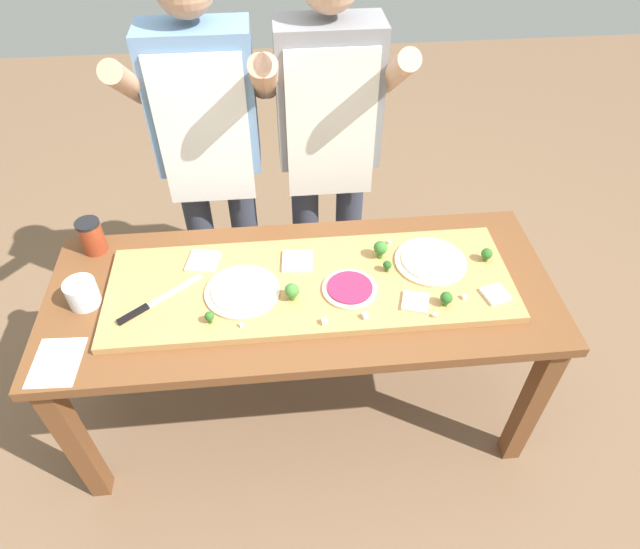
{
  "coord_description": "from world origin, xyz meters",
  "views": [
    {
      "loc": [
        -0.06,
        -1.34,
        2.15
      ],
      "look_at": [
        0.07,
        0.01,
        0.82
      ],
      "focal_mm": 30.74,
      "sensor_mm": 36.0,
      "label": 1
    }
  ],
  "objects": [
    {
      "name": "pizza_slice_far_left",
      "position": [
        -0.01,
        0.1,
        0.8
      ],
      "size": [
        0.12,
        0.12,
        0.01
      ],
      "primitive_type": "cube",
      "rotation": [
        0.0,
        0.0,
        -0.09
      ],
      "color": "silver",
      "rests_on": "cutting_board"
    },
    {
      "name": "recipe_note",
      "position": [
        -0.78,
        -0.25,
        0.76
      ],
      "size": [
        0.16,
        0.2,
        0.0
      ],
      "primitive_type": "cube",
      "rotation": [
        0.0,
        0.0,
        -0.05
      ],
      "color": "white",
      "rests_on": "prep_table"
    },
    {
      "name": "cook_left",
      "position": [
        -0.32,
        0.61,
        1.0
      ],
      "size": [
        0.54,
        0.39,
        1.67
      ],
      "color": "#333847",
      "rests_on": "ground"
    },
    {
      "name": "broccoli_floret_center_left",
      "position": [
        -0.31,
        -0.15,
        0.82
      ],
      "size": [
        0.03,
        0.03,
        0.05
      ],
      "color": "#366618",
      "rests_on": "cutting_board"
    },
    {
      "name": "pizza_whole_cheese_artichoke",
      "position": [
        0.47,
        0.06,
        0.8
      ],
      "size": [
        0.26,
        0.26,
        0.02
      ],
      "color": "beige",
      "rests_on": "cutting_board"
    },
    {
      "name": "broccoli_floret_back_mid",
      "position": [
        0.47,
        -0.15,
        0.82
      ],
      "size": [
        0.04,
        0.04,
        0.06
      ],
      "color": "#366618",
      "rests_on": "cutting_board"
    },
    {
      "name": "cheese_crumble_f",
      "position": [
        0.54,
        -0.13,
        0.8
      ],
      "size": [
        0.02,
        0.02,
        0.01
      ],
      "primitive_type": "cube",
      "rotation": [
        0.0,
        0.0,
        0.26
      ],
      "color": "white",
      "rests_on": "cutting_board"
    },
    {
      "name": "broccoli_floret_front_mid",
      "position": [
        -0.04,
        -0.07,
        0.83
      ],
      "size": [
        0.05,
        0.05,
        0.07
      ],
      "color": "#487A23",
      "rests_on": "cutting_board"
    },
    {
      "name": "cheese_crumble_e",
      "position": [
        0.06,
        -0.19,
        0.8
      ],
      "size": [
        0.02,
        0.02,
        0.02
      ],
      "primitive_type": "cube",
      "rotation": [
        0.0,
        0.0,
        0.15
      ],
      "color": "silver",
      "rests_on": "cutting_board"
    },
    {
      "name": "cheese_crumble_a",
      "position": [
        0.34,
        0.18,
        0.8
      ],
      "size": [
        0.02,
        0.02,
        0.01
      ],
      "primitive_type": "cube",
      "rotation": [
        0.0,
        0.0,
        0.65
      ],
      "color": "silver",
      "rests_on": "cutting_board"
    },
    {
      "name": "sauce_jar",
      "position": [
        -0.76,
        0.27,
        0.83
      ],
      "size": [
        0.09,
        0.09,
        0.13
      ],
      "color": "#99381E",
      "rests_on": "prep_table"
    },
    {
      "name": "cheese_crumble_d",
      "position": [
        0.2,
        -0.18,
        0.8
      ],
      "size": [
        0.02,
        0.02,
        0.02
      ],
      "primitive_type": "cube",
      "rotation": [
        0.0,
        0.0,
        0.41
      ],
      "color": "silver",
      "rests_on": "cutting_board"
    },
    {
      "name": "pizza_slice_near_right",
      "position": [
        -0.35,
        0.14,
        0.8
      ],
      "size": [
        0.13,
        0.13,
        0.01
      ],
      "primitive_type": "cube",
      "rotation": [
        0.0,
        0.0,
        -0.2
      ],
      "color": "silver",
      "rests_on": "cutting_board"
    },
    {
      "name": "flour_cup",
      "position": [
        -0.74,
        0.0,
        0.8
      ],
      "size": [
        0.11,
        0.11,
        0.09
      ],
      "color": "white",
      "rests_on": "prep_table"
    },
    {
      "name": "pizza_slice_far_right",
      "position": [
        0.38,
        -0.13,
        0.8
      ],
      "size": [
        0.11,
        0.11,
        0.01
      ],
      "primitive_type": "cube",
      "rotation": [
        0.0,
        0.0,
        -0.3
      ],
      "color": "silver",
      "rests_on": "cutting_board"
    },
    {
      "name": "cheese_crumble_b",
      "position": [
        -0.21,
        -0.18,
        0.8
      ],
      "size": [
        0.02,
        0.02,
        0.01
      ],
      "primitive_type": "cube",
      "rotation": [
        0.0,
        0.0,
        0.51
      ],
      "color": "white",
      "rests_on": "cutting_board"
    },
    {
      "name": "broccoli_floret_front_right",
      "position": [
        0.3,
        0.1,
        0.83
      ],
      "size": [
        0.05,
        0.05,
        0.07
      ],
      "color": "#3F7220",
      "rests_on": "cutting_board"
    },
    {
      "name": "ground_plane",
      "position": [
        0.0,
        0.0,
        0.0
      ],
      "size": [
        8.0,
        8.0,
        0.0
      ],
      "primitive_type": "plane",
      "color": "brown"
    },
    {
      "name": "cheese_crumble_c",
      "position": [
        0.43,
        -0.2,
        0.8
      ],
      "size": [
        0.02,
        0.02,
        0.01
      ],
      "primitive_type": "cube",
      "rotation": [
        0.0,
        0.0,
        1.11
      ],
      "color": "white",
      "rests_on": "cutting_board"
    },
    {
      "name": "cutting_board",
      "position": [
        0.03,
        -0.0,
        0.78
      ],
      "size": [
        1.41,
        0.47,
        0.03
      ],
      "primitive_type": "cube",
      "color": "tan",
      "rests_on": "prep_table"
    },
    {
      "name": "chefs_knife",
      "position": [
        -0.51,
        -0.07,
        0.8
      ],
      "size": [
        0.27,
        0.21,
        0.02
      ],
      "color": "#B7BABF",
      "rests_on": "cutting_board"
    },
    {
      "name": "pizza_slice_center",
      "position": [
        0.65,
        -0.13,
        0.8
      ],
      "size": [
        0.1,
        0.1,
        0.01
      ],
      "primitive_type": "cube",
      "rotation": [
        0.0,
        0.0,
        0.25
      ],
      "color": "silver",
      "rests_on": "cutting_board"
    },
    {
      "name": "prep_table",
      "position": [
        0.0,
        0.0,
        0.66
      ],
      "size": [
        1.79,
        0.72,
        0.76
      ],
      "color": "brown",
      "rests_on": "ground"
    },
    {
      "name": "broccoli_floret_front_left",
      "position": [
        0.31,
        0.03,
        0.82
      ],
      "size": [
        0.03,
        0.03,
        0.05
      ],
      "color": "#2C5915",
      "rests_on": "cutting_board"
    },
    {
      "name": "broccoli_floret_back_right",
      "position": [
        0.67,
        0.05,
        0.82
      ],
      "size": [
        0.04,
        0.04,
        0.05
      ],
      "color": "#366618",
      "rests_on": "cutting_board"
    },
    {
      "name": "cook_right",
      "position": [
        0.16,
        0.61,
        1.0
      ],
      "size": [
        0.54,
        0.39,
        1.67
      ],
      "color": "#333847",
      "rests_on": "ground"
    },
    {
      "name": "pizza_whole_white_garlic",
      "position": [
        -0.2,
        -0.03,
        0.8
      ],
      "size": [
        0.26,
        0.26,
        0.02
      ],
      "color": "beige",
      "rests_on": "cutting_board"
    },
    {
      "name": "pizza_whole_beet_magenta",
      "position": [
        0.16,
        -0.05,
        0.8
      ],
      "size": [
        0.19,
        0.19,
        0.02
      ],
      "color": "beige",
      "rests_on": "cutting_board"
    }
  ]
}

